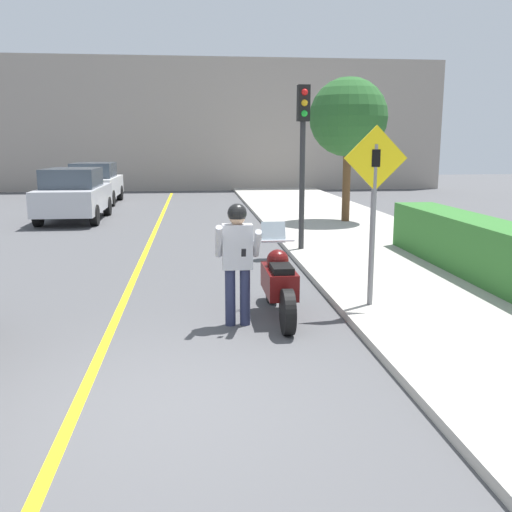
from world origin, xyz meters
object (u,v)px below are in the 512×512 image
object	(u,v)px
motorcycle	(279,283)
traffic_light	(303,136)
crossing_sign	(374,199)
parked_car_white	(95,183)
person_biker	(237,252)
street_tree	(348,118)
parked_car_silver	(74,194)

from	to	relation	value
motorcycle	traffic_light	bearing A→B (deg)	75.57
crossing_sign	parked_car_white	distance (m)	17.81
person_biker	traffic_light	bearing A→B (deg)	70.10
traffic_light	parked_car_white	size ratio (longest dim) A/B	0.85
crossing_sign	traffic_light	size ratio (longest dim) A/B	0.72
street_tree	parked_car_silver	size ratio (longest dim) A/B	1.02
parked_car_white	street_tree	bearing A→B (deg)	-40.23
person_biker	traffic_light	world-z (taller)	traffic_light
person_biker	street_tree	xyz separation A→B (m)	(4.04, 9.57, 2.19)
street_tree	motorcycle	bearing A→B (deg)	-110.38
person_biker	traffic_light	distance (m)	5.56
person_biker	crossing_sign	size ratio (longest dim) A/B	0.64
motorcycle	person_biker	distance (m)	0.86
motorcycle	person_biker	world-z (taller)	person_biker
person_biker	traffic_light	size ratio (longest dim) A/B	0.47
person_biker	street_tree	world-z (taller)	street_tree
person_biker	street_tree	distance (m)	10.62
street_tree	parked_car_white	bearing A→B (deg)	139.77
motorcycle	street_tree	world-z (taller)	street_tree
traffic_light	parked_car_white	bearing A→B (deg)	118.49
traffic_light	person_biker	bearing A→B (deg)	-109.90
traffic_light	parked_car_silver	xyz separation A→B (m)	(-6.21, 6.35, -1.74)
crossing_sign	street_tree	distance (m)	9.51
motorcycle	parked_car_silver	bearing A→B (deg)	114.40
person_biker	parked_car_silver	bearing A→B (deg)	111.14
person_biker	crossing_sign	xyz separation A→B (m)	(1.97, 0.42, 0.65)
person_biker	crossing_sign	world-z (taller)	crossing_sign
crossing_sign	parked_car_silver	distance (m)	12.68
motorcycle	street_tree	bearing A→B (deg)	69.62
motorcycle	parked_car_silver	world-z (taller)	parked_car_silver
street_tree	parked_car_silver	world-z (taller)	street_tree
motorcycle	parked_car_silver	xyz separation A→B (m)	(-5.00, 11.03, 0.36)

